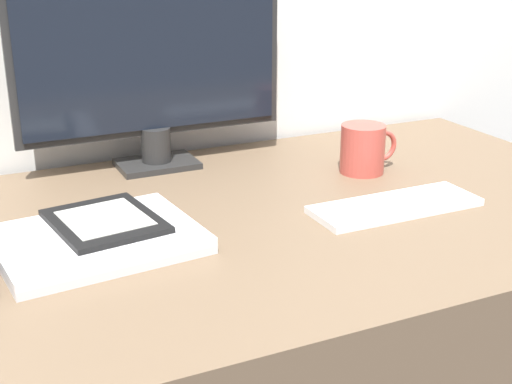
{
  "coord_description": "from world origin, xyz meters",
  "views": [
    {
      "loc": [
        -0.39,
        -0.87,
        1.19
      ],
      "look_at": [
        0.06,
        0.09,
        0.81
      ],
      "focal_mm": 50.0,
      "sensor_mm": 36.0,
      "label": 1
    }
  ],
  "objects_px": {
    "laptop": "(97,240)",
    "ereader": "(105,221)",
    "monitor": "(151,57)",
    "coffee_mug": "(364,149)",
    "keyboard": "(396,205)"
  },
  "relations": [
    {
      "from": "monitor",
      "to": "coffee_mug",
      "type": "relative_size",
      "value": 4.38
    },
    {
      "from": "ereader",
      "to": "coffee_mug",
      "type": "height_order",
      "value": "coffee_mug"
    },
    {
      "from": "monitor",
      "to": "coffee_mug",
      "type": "height_order",
      "value": "monitor"
    },
    {
      "from": "monitor",
      "to": "keyboard",
      "type": "distance_m",
      "value": 0.54
    },
    {
      "from": "coffee_mug",
      "to": "monitor",
      "type": "bearing_deg",
      "value": 149.9
    },
    {
      "from": "laptop",
      "to": "ereader",
      "type": "height_order",
      "value": "ereader"
    },
    {
      "from": "laptop",
      "to": "ereader",
      "type": "distance_m",
      "value": 0.04
    },
    {
      "from": "laptop",
      "to": "keyboard",
      "type": "bearing_deg",
      "value": -6.99
    },
    {
      "from": "keyboard",
      "to": "ereader",
      "type": "xyz_separation_m",
      "value": [
        -0.48,
        0.09,
        0.02
      ]
    },
    {
      "from": "keyboard",
      "to": "coffee_mug",
      "type": "relative_size",
      "value": 2.44
    },
    {
      "from": "laptop",
      "to": "monitor",
      "type": "bearing_deg",
      "value": 59.44
    },
    {
      "from": "ereader",
      "to": "keyboard",
      "type": "bearing_deg",
      "value": -10.34
    },
    {
      "from": "monitor",
      "to": "ereader",
      "type": "distance_m",
      "value": 0.41
    },
    {
      "from": "laptop",
      "to": "coffee_mug",
      "type": "height_order",
      "value": "coffee_mug"
    },
    {
      "from": "monitor",
      "to": "coffee_mug",
      "type": "bearing_deg",
      "value": -30.1
    }
  ]
}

